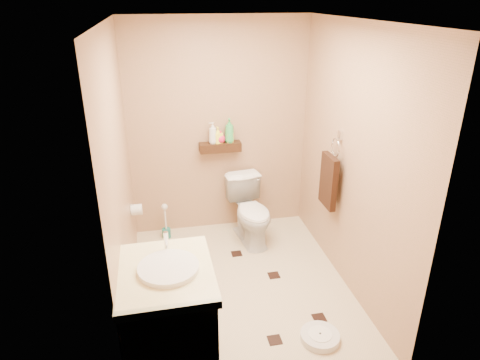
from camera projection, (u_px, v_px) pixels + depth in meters
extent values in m
plane|color=#BDAC8A|center=(242.00, 287.00, 4.10)|extent=(2.50, 2.50, 0.00)
cube|color=#A87B60|center=(219.00, 129.00, 4.74)|extent=(2.00, 0.04, 2.40)
cube|color=#A87B60|center=(285.00, 251.00, 2.50)|extent=(2.00, 0.04, 2.40)
cube|color=#A87B60|center=(120.00, 181.00, 3.44)|extent=(0.04, 2.50, 2.40)
cube|color=#A87B60|center=(352.00, 163.00, 3.80)|extent=(0.04, 2.50, 2.40)
cube|color=white|center=(242.00, 20.00, 3.14)|extent=(2.00, 2.50, 0.02)
cube|color=#38220F|center=(220.00, 147.00, 4.74)|extent=(0.46, 0.14, 0.10)
cube|color=black|center=(204.00, 309.00, 3.80)|extent=(0.11, 0.11, 0.01)
cube|color=black|center=(274.00, 275.00, 4.26)|extent=(0.11, 0.11, 0.01)
cube|color=black|center=(275.00, 340.00, 3.47)|extent=(0.11, 0.11, 0.01)
cube|color=black|center=(181.00, 262.00, 4.47)|extent=(0.11, 0.11, 0.01)
cube|color=black|center=(319.00, 318.00, 3.70)|extent=(0.11, 0.11, 0.01)
cube|color=black|center=(237.00, 254.00, 4.62)|extent=(0.11, 0.11, 0.01)
imported|color=white|center=(251.00, 211.00, 4.76)|extent=(0.49, 0.75, 0.72)
cube|color=brown|center=(170.00, 329.00, 2.98)|extent=(0.59, 0.72, 0.87)
cube|color=beige|center=(166.00, 274.00, 2.80)|extent=(0.63, 0.76, 0.06)
cylinder|color=white|center=(169.00, 269.00, 2.79)|extent=(0.40, 0.40, 0.06)
cylinder|color=silver|center=(166.00, 240.00, 2.98)|extent=(0.03, 0.03, 0.13)
cylinder|color=silver|center=(320.00, 337.00, 3.46)|extent=(0.41, 0.41, 0.06)
cylinder|color=white|center=(320.00, 334.00, 3.45)|extent=(0.19, 0.19, 0.01)
cylinder|color=#1A6B62|center=(166.00, 233.00, 4.92)|extent=(0.10, 0.10, 0.11)
cylinder|color=silver|center=(165.00, 218.00, 4.84)|extent=(0.02, 0.02, 0.30)
sphere|color=silver|center=(164.00, 207.00, 4.78)|extent=(0.07, 0.07, 0.07)
cube|color=silver|center=(340.00, 135.00, 3.95)|extent=(0.03, 0.06, 0.08)
torus|color=silver|center=(336.00, 148.00, 4.00)|extent=(0.02, 0.19, 0.19)
cube|color=black|center=(329.00, 181.00, 4.12)|extent=(0.06, 0.30, 0.52)
cylinder|color=silver|center=(136.00, 210.00, 4.27)|extent=(0.11, 0.11, 0.11)
cylinder|color=silver|center=(132.00, 205.00, 4.24)|extent=(0.04, 0.02, 0.02)
imported|color=silver|center=(213.00, 133.00, 4.66)|extent=(0.12, 0.12, 0.24)
imported|color=#FFF835|center=(218.00, 135.00, 4.68)|extent=(0.10, 0.10, 0.18)
imported|color=#EC1B47|center=(220.00, 137.00, 4.70)|extent=(0.11, 0.11, 0.14)
imported|color=green|center=(229.00, 130.00, 4.69)|extent=(0.11, 0.11, 0.27)
imported|color=gold|center=(230.00, 135.00, 4.71)|extent=(0.08, 0.08, 0.16)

